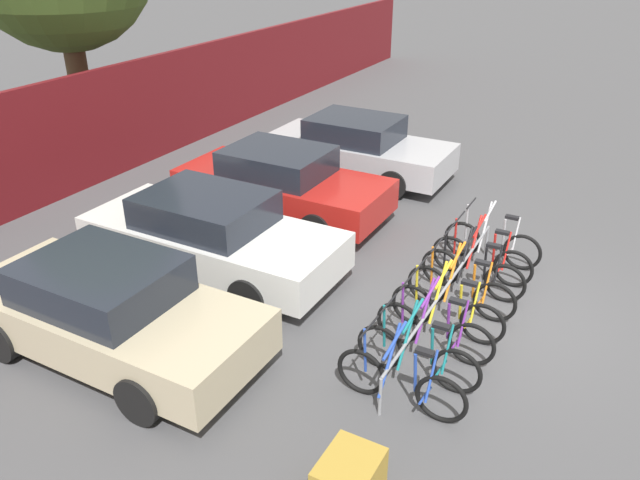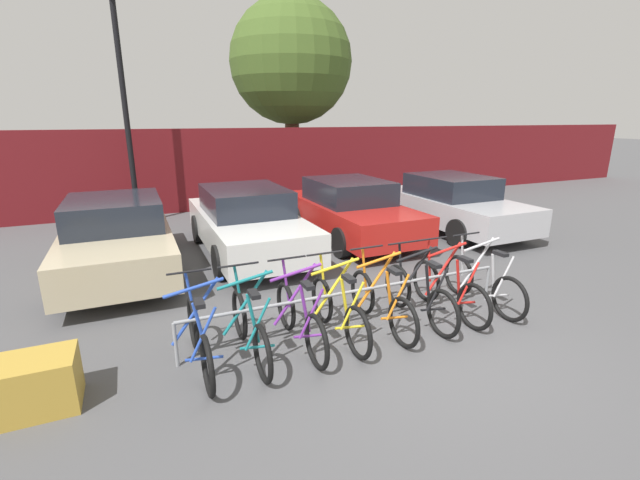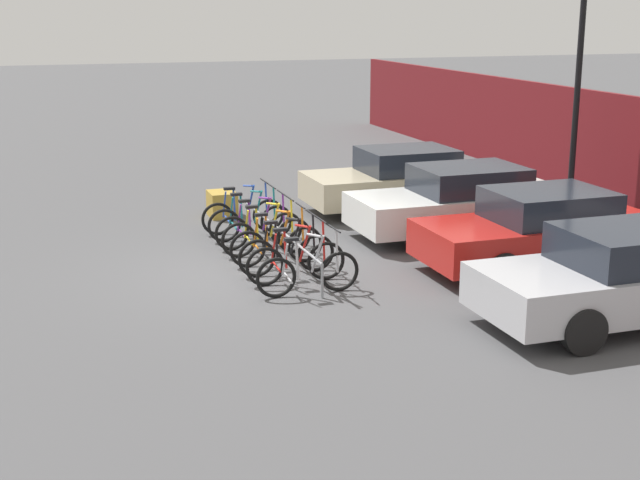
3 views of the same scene
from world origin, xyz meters
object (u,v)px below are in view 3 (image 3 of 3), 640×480
at_px(bicycle_orange, 277,244).
at_px(car_white, 464,202).
at_px(car_red, 543,230).
at_px(lamp_post, 580,60).
at_px(bicycle_purple, 259,229).
at_px(bicycle_black, 287,253).
at_px(car_silver, 626,277).
at_px(cargo_crate, 222,204).
at_px(bicycle_blue, 243,215).
at_px(bicycle_silver, 308,272).
at_px(bicycle_teal, 251,221).
at_px(car_beige, 403,180).
at_px(bike_rack, 280,233).
at_px(bicycle_yellow, 267,235).
at_px(bicycle_red, 296,261).

bearing_deg(bicycle_orange, car_white, 99.13).
relative_size(car_red, lamp_post, 0.73).
relative_size(bicycle_purple, bicycle_black, 1.00).
xyz_separation_m(car_white, car_silver, (5.27, -0.19, -0.00)).
relative_size(bicycle_orange, cargo_crate, 2.44).
bearing_deg(bicycle_blue, bicycle_purple, 1.54).
relative_size(bicycle_silver, cargo_crate, 2.44).
xyz_separation_m(bicycle_teal, car_beige, (-1.45, 3.88, 0.31)).
bearing_deg(bicycle_teal, car_red, 50.45).
distance_m(bicycle_blue, bicycle_silver, 4.21).
height_order(bike_rack, bicycle_purple, bicycle_purple).
xyz_separation_m(bicycle_black, cargo_crate, (-4.60, -0.08, -0.10)).
height_order(bicycle_purple, cargo_crate, bicycle_purple).
height_order(bicycle_blue, car_white, car_white).
bearing_deg(bicycle_orange, bike_rack, 152.79).
relative_size(bicycle_blue, bicycle_purple, 1.00).
xyz_separation_m(bicycle_orange, cargo_crate, (-3.98, -0.08, -0.10)).
bearing_deg(bicycle_yellow, car_silver, 38.19).
height_order(bicycle_black, car_silver, car_silver).
height_order(bicycle_purple, bicycle_orange, same).
distance_m(bicycle_yellow, cargo_crate, 3.33).
relative_size(bicycle_yellow, bicycle_orange, 1.00).
bearing_deg(cargo_crate, bike_rack, 3.63).
distance_m(bicycle_teal, cargo_crate, 2.16).
bearing_deg(bicycle_purple, bike_rack, 12.07).
bearing_deg(bicycle_blue, bicycle_yellow, 1.54).
relative_size(bicycle_yellow, lamp_post, 0.29).
xyz_separation_m(bicycle_orange, bicycle_black, (0.62, 0.00, 0.00)).
bearing_deg(car_silver, car_red, 172.13).
bearing_deg(car_beige, bicycle_blue, -77.45).
height_order(bicycle_teal, car_white, car_white).
distance_m(bicycle_black, bicycle_red, 0.53).
relative_size(bike_rack, bicycle_blue, 2.78).
xyz_separation_m(bicycle_teal, lamp_post, (-1.04, 7.97, 2.89)).
height_order(bicycle_blue, bicycle_yellow, same).
relative_size(bicycle_teal, cargo_crate, 2.44).
bearing_deg(bicycle_blue, bicycle_red, 1.54).
xyz_separation_m(bike_rack, bicycle_purple, (-0.88, -0.15, -0.12)).
relative_size(bicycle_orange, car_silver, 0.40).
relative_size(bike_rack, car_silver, 1.11).
relative_size(bicycle_orange, car_red, 0.40).
bearing_deg(bicycle_blue, bicycle_black, 1.54).
relative_size(bicycle_purple, car_silver, 0.40).
xyz_separation_m(bicycle_blue, car_red, (4.16, 4.28, 0.31)).
xyz_separation_m(bicycle_blue, bicycle_black, (3.03, 0.00, 0.00)).
height_order(bicycle_silver, lamp_post, lamp_post).
bearing_deg(bike_rack, bicycle_blue, -175.96).
bearing_deg(lamp_post, bicycle_yellow, -74.45).
height_order(bicycle_orange, car_beige, car_beige).
relative_size(bike_rack, car_red, 1.11).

